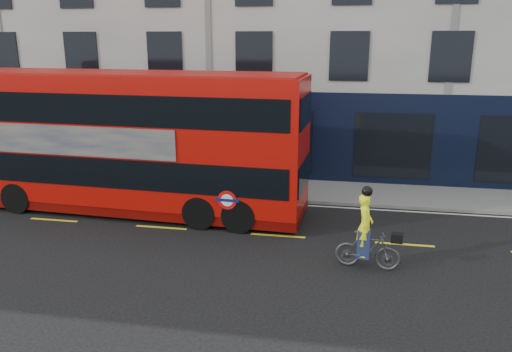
# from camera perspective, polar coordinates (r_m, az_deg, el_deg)

# --- Properties ---
(ground) EXTENTS (120.00, 120.00, 0.00)m
(ground) POSITION_cam_1_polar(r_m,az_deg,el_deg) (16.06, -12.69, -7.68)
(ground) COLOR black
(ground) RESTS_ON ground
(pavement) EXTENTS (60.00, 3.00, 0.12)m
(pavement) POSITION_cam_1_polar(r_m,az_deg,el_deg) (21.80, -6.11, -1.01)
(pavement) COLOR gray
(pavement) RESTS_ON ground
(kerb) EXTENTS (60.00, 0.12, 0.13)m
(kerb) POSITION_cam_1_polar(r_m,az_deg,el_deg) (20.43, -7.30, -2.17)
(kerb) COLOR gray
(kerb) RESTS_ON ground
(building_terrace) EXTENTS (50.00, 10.07, 15.00)m
(building_terrace) POSITION_cam_1_polar(r_m,az_deg,el_deg) (27.18, -2.56, 18.15)
(building_terrace) COLOR #BCB8B1
(building_terrace) RESTS_ON ground
(road_edge_line) EXTENTS (58.00, 0.10, 0.01)m
(road_edge_line) POSITION_cam_1_polar(r_m,az_deg,el_deg) (20.18, -7.55, -2.59)
(road_edge_line) COLOR silver
(road_edge_line) RESTS_ON ground
(lane_dashes) EXTENTS (58.00, 0.12, 0.01)m
(lane_dashes) POSITION_cam_1_polar(r_m,az_deg,el_deg) (17.34, -10.78, -5.79)
(lane_dashes) COLOR yellow
(lane_dashes) RESTS_ON ground
(bus) EXTENTS (12.72, 3.49, 5.08)m
(bus) POSITION_cam_1_polar(r_m,az_deg,el_deg) (18.60, -13.84, 3.84)
(bus) COLOR #B70D07
(bus) RESTS_ON ground
(cyclist) EXTENTS (1.84, 0.70, 2.38)m
(cyclist) POSITION_cam_1_polar(r_m,az_deg,el_deg) (14.22, 12.56, -7.30)
(cyclist) COLOR #45474A
(cyclist) RESTS_ON ground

